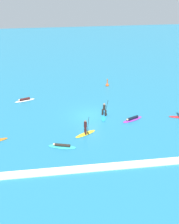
{
  "coord_description": "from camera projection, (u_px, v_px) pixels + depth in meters",
  "views": [
    {
      "loc": [
        -4.48,
        -31.62,
        16.36
      ],
      "look_at": [
        0.0,
        0.0,
        0.5
      ],
      "focal_mm": 46.79,
      "sensor_mm": 36.0,
      "label": 1
    }
  ],
  "objects": [
    {
      "name": "surfer_on_blue_board",
      "position": [
        104.0,
        113.0,
        35.6
      ],
      "size": [
        1.4,
        3.18,
        2.1
      ],
      "rotation": [
        0.0,
        0.0,
        1.33
      ],
      "color": "#1E8CD1",
      "rests_on": "ground_plane"
    },
    {
      "name": "wave_crest",
      "position": [
        106.0,
        167.0,
        26.52
      ],
      "size": [
        20.5,
        0.9,
        0.18
      ],
      "primitive_type": "cube",
      "color": "white",
      "rests_on": "ground_plane"
    },
    {
      "name": "surfer_on_yellow_board",
      "position": [
        85.0,
        130.0,
        31.69
      ],
      "size": [
        2.59,
        1.87,
        2.25
      ],
      "rotation": [
        0.0,
        0.0,
        0.53
      ],
      "color": "yellow",
      "rests_on": "ground_plane"
    },
    {
      "name": "marker_buoy",
      "position": [
        107.0,
        85.0,
        44.81
      ],
      "size": [
        0.5,
        0.5,
        1.2
      ],
      "color": "#E55119",
      "rests_on": "ground_plane"
    },
    {
      "name": "surfer_on_teal_board",
      "position": [
        62.0,
        146.0,
        29.55
      ],
      "size": [
        2.95,
        1.56,
        0.37
      ],
      "rotation": [
        0.0,
        0.0,
        2.85
      ],
      "color": "#33C6CC",
      "rests_on": "ground_plane"
    },
    {
      "name": "ground_plane",
      "position": [
        90.0,
        116.0,
        35.88
      ],
      "size": [
        120.0,
        120.0,
        0.0
      ],
      "primitive_type": "plane",
      "color": "teal",
      "rests_on": "ground"
    },
    {
      "name": "surfer_on_white_board",
      "position": [
        25.0,
        100.0,
        39.81
      ],
      "size": [
        2.83,
        1.52,
        0.42
      ],
      "rotation": [
        0.0,
        0.0,
        3.47
      ],
      "color": "white",
      "rests_on": "ground_plane"
    },
    {
      "name": "surfer_on_purple_board",
      "position": [
        132.0,
        119.0,
        34.81
      ],
      "size": [
        2.89,
        1.87,
        0.41
      ],
      "rotation": [
        0.0,
        0.0,
        3.58
      ],
      "color": "purple",
      "rests_on": "ground_plane"
    }
  ]
}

